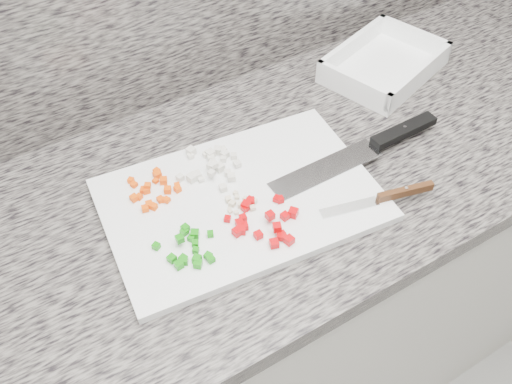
% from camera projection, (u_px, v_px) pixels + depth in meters
% --- Properties ---
extents(cabinet, '(3.92, 0.62, 0.86)m').
position_uv_depth(cabinet, '(253.00, 309.00, 1.42)').
color(cabinet, silver).
rests_on(cabinet, ground).
extents(countertop, '(3.96, 0.64, 0.04)m').
position_uv_depth(countertop, '(252.00, 186.00, 1.09)').
color(countertop, '#635E57').
rests_on(countertop, cabinet).
extents(cutting_board, '(0.51, 0.37, 0.02)m').
position_uv_depth(cutting_board, '(241.00, 200.00, 1.03)').
color(cutting_board, white).
rests_on(cutting_board, countertop).
extents(carrot_pile, '(0.09, 0.09, 0.02)m').
position_uv_depth(carrot_pile, '(153.00, 190.00, 1.02)').
color(carrot_pile, '#EE4B05').
rests_on(carrot_pile, cutting_board).
extents(onion_pile, '(0.13, 0.13, 0.02)m').
position_uv_depth(onion_pile, '(211.00, 164.00, 1.07)').
color(onion_pile, beige).
rests_on(onion_pile, cutting_board).
extents(green_pepper_pile, '(0.10, 0.09, 0.02)m').
position_uv_depth(green_pepper_pile, '(189.00, 249.00, 0.93)').
color(green_pepper_pile, '#127E0B').
rests_on(green_pepper_pile, cutting_board).
extents(red_pepper_pile, '(0.12, 0.13, 0.02)m').
position_uv_depth(red_pepper_pile, '(265.00, 221.00, 0.97)').
color(red_pepper_pile, '#BF0207').
rests_on(red_pepper_pile, cutting_board).
extents(garlic_pile, '(0.06, 0.06, 0.01)m').
position_uv_depth(garlic_pile, '(240.00, 203.00, 1.01)').
color(garlic_pile, beige).
rests_on(garlic_pile, cutting_board).
extents(chef_knife, '(0.38, 0.05, 0.02)m').
position_uv_depth(chef_knife, '(378.00, 143.00, 1.11)').
color(chef_knife, silver).
rests_on(chef_knife, cutting_board).
extents(paring_knife, '(0.21, 0.07, 0.02)m').
position_uv_depth(paring_knife, '(391.00, 196.00, 1.01)').
color(paring_knife, silver).
rests_on(paring_knife, cutting_board).
extents(tray, '(0.31, 0.26, 0.05)m').
position_uv_depth(tray, '(384.00, 66.00, 1.29)').
color(tray, white).
rests_on(tray, countertop).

